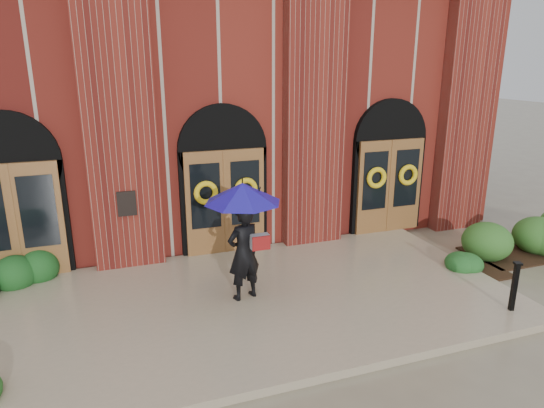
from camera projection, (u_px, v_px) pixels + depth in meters
name	position (u px, v px, depth m)	size (l,w,h in m)	color
ground	(261.00, 308.00, 9.45)	(90.00, 90.00, 0.00)	gray
landing	(259.00, 301.00, 9.56)	(10.00, 5.30, 0.15)	tan
church_building	(180.00, 95.00, 16.39)	(16.20, 12.53, 7.00)	maroon
man_with_umbrella	(243.00, 219.00, 9.08)	(1.80, 1.80, 2.33)	black
metal_post	(515.00, 285.00, 8.92)	(0.16, 0.16, 0.96)	black
hedge_wall_right	(538.00, 235.00, 12.16)	(3.34, 1.33, 0.86)	#2D5D20
hedge_front_right	(474.00, 262.00, 11.01)	(1.25, 1.07, 0.44)	#1D511E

